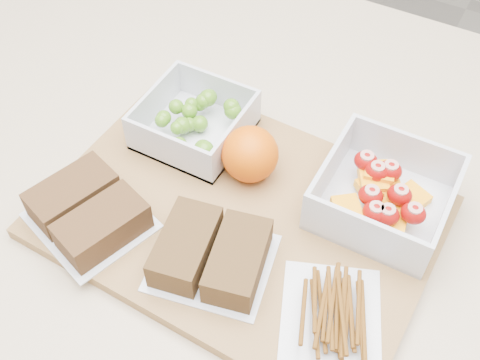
{
  "coord_description": "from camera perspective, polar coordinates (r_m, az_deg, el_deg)",
  "views": [
    {
      "loc": [
        0.19,
        -0.38,
        1.46
      ],
      "look_at": [
        -0.02,
        0.01,
        0.93
      ],
      "focal_mm": 45.0,
      "sensor_mm": 36.0,
      "label": 1
    }
  ],
  "objects": [
    {
      "name": "counter",
      "position": [
        1.09,
        0.62,
        -16.69
      ],
      "size": [
        1.2,
        0.9,
        0.9
      ],
      "primitive_type": "cube",
      "color": "beige",
      "rests_on": "ground"
    },
    {
      "name": "grape_container",
      "position": [
        0.74,
        -4.19,
        5.49
      ],
      "size": [
        0.12,
        0.12,
        0.05
      ],
      "color": "silver",
      "rests_on": "cutting_board"
    },
    {
      "name": "orange",
      "position": [
        0.69,
        0.96,
        2.47
      ],
      "size": [
        0.07,
        0.07,
        0.07
      ],
      "primitive_type": "sphere",
      "color": "#EA5C05",
      "rests_on": "cutting_board"
    },
    {
      "name": "cutting_board",
      "position": [
        0.68,
        0.03,
        -3.55
      ],
      "size": [
        0.43,
        0.31,
        0.02
      ],
      "primitive_type": "cube",
      "rotation": [
        0.0,
        0.0,
        -0.03
      ],
      "color": "olive",
      "rests_on": "counter"
    },
    {
      "name": "fruit_container",
      "position": [
        0.68,
        13.43,
        -1.45
      ],
      "size": [
        0.14,
        0.14,
        0.06
      ],
      "color": "silver",
      "rests_on": "cutting_board"
    },
    {
      "name": "sandwich_bag_center",
      "position": [
        0.62,
        -2.71,
        -7.0
      ],
      "size": [
        0.14,
        0.13,
        0.04
      ],
      "color": "silver",
      "rests_on": "cutting_board"
    },
    {
      "name": "sandwich_bag_left",
      "position": [
        0.67,
        -14.25,
        -2.87
      ],
      "size": [
        0.15,
        0.14,
        0.04
      ],
      "color": "silver",
      "rests_on": "cutting_board"
    },
    {
      "name": "pretzel_bag",
      "position": [
        0.6,
        8.73,
        -12.24
      ],
      "size": [
        0.13,
        0.15,
        0.03
      ],
      "color": "silver",
      "rests_on": "cutting_board"
    }
  ]
}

